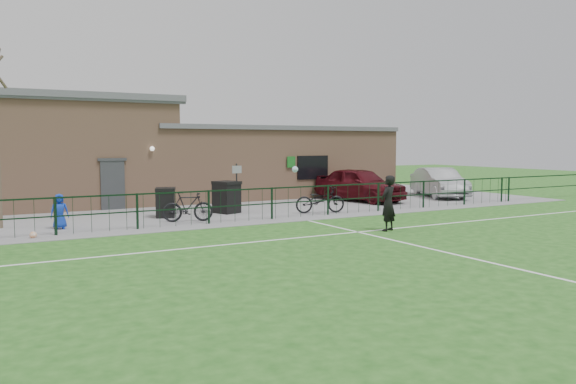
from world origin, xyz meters
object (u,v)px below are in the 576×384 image
car_silver (439,182)px  bicycle_e (320,200)px  ball_ground (33,235)px  bicycle_d (188,207)px  car_maroon (360,184)px  sign_post (237,188)px  wheelie_bin_right (227,198)px  spectator_child (60,211)px  wheelie_bin_left (166,204)px

car_silver → bicycle_e: (-9.12, -2.66, -0.23)m
bicycle_e → ball_ground: bicycle_e is taller
bicycle_d → ball_ground: bicycle_d is taller
car_maroon → ball_ground: size_ratio=22.61×
car_maroon → car_silver: car_maroon is taller
sign_post → car_silver: 12.09m
sign_post → bicycle_e: (2.93, -1.68, -0.47)m
ball_ground → sign_post: bearing=18.2°
wheelie_bin_right → sign_post: sign_post is taller
wheelie_bin_right → bicycle_d: (-2.22, -1.66, -0.06)m
wheelie_bin_right → bicycle_d: size_ratio=0.66×
wheelie_bin_right → spectator_child: (-6.47, -1.25, -0.02)m
car_silver → wheelie_bin_right: bearing=-154.0°
bicycle_e → spectator_child: size_ratio=1.74×
bicycle_d → spectator_child: size_ratio=1.55×
wheelie_bin_left → sign_post: size_ratio=0.52×
wheelie_bin_left → bicycle_d: (0.34, -1.58, 0.02)m
sign_post → bicycle_d: 3.02m
wheelie_bin_right → bicycle_e: (3.30, -1.85, -0.07)m
wheelie_bin_left → bicycle_e: size_ratio=0.51×
car_maroon → bicycle_d: bearing=-176.0°
bicycle_e → ball_ground: 10.76m
car_maroon → wheelie_bin_right: bearing=176.6°
sign_post → spectator_child: (-6.85, -1.08, -0.42)m
wheelie_bin_left → car_maroon: bearing=27.5°
bicycle_e → wheelie_bin_right: bearing=77.1°
bicycle_d → sign_post: bearing=-45.3°
car_maroon → bicycle_e: size_ratio=2.37×
wheelie_bin_right → car_silver: 12.45m
sign_post → wheelie_bin_left: bearing=178.3°
spectator_child → ball_ground: (-0.94, -1.48, -0.50)m
bicycle_d → ball_ground: 5.32m
sign_post → bicycle_d: (-2.59, -1.49, -0.46)m
car_maroon → bicycle_d: 10.16m
wheelie_bin_left → bicycle_e: bicycle_e is taller
car_maroon → bicycle_e: bearing=-156.7°
bicycle_e → wheelie_bin_left: bearing=89.5°
wheelie_bin_right → ball_ground: wheelie_bin_right is taller
spectator_child → ball_ground: size_ratio=5.48×
sign_post → ball_ground: (-7.78, -2.55, -0.91)m
bicycle_d → bicycle_e: bicycle_d is taller
wheelie_bin_left → spectator_child: (-3.92, -1.16, 0.06)m
wheelie_bin_right → car_silver: car_silver is taller
wheelie_bin_left → ball_ground: bearing=-131.1°
wheelie_bin_left → spectator_child: 4.09m
car_silver → spectator_child: (-18.89, -2.06, -0.18)m
sign_post → bicycle_e: 3.41m
wheelie_bin_right → spectator_child: wheelie_bin_right is taller
bicycle_e → spectator_child: 9.79m
wheelie_bin_right → car_silver: size_ratio=0.26×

